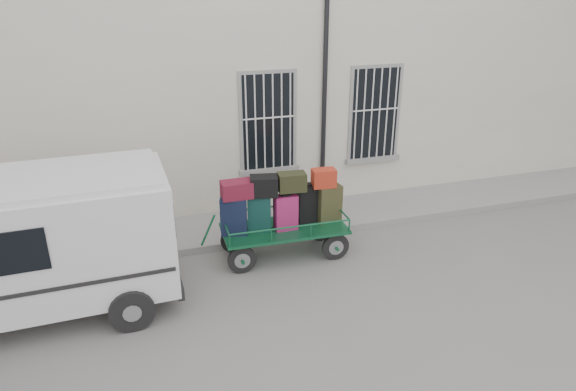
{
  "coord_description": "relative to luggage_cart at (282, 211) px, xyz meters",
  "views": [
    {
      "loc": [
        -3.43,
        -8.15,
        5.24
      ],
      "look_at": [
        -0.54,
        1.0,
        1.23
      ],
      "focal_mm": 32.0,
      "sensor_mm": 36.0,
      "label": 1
    }
  ],
  "objects": [
    {
      "name": "building",
      "position": [
        0.74,
        4.72,
        1.99
      ],
      "size": [
        24.0,
        5.15,
        6.0
      ],
      "color": "beige",
      "rests_on": "ground"
    },
    {
      "name": "luggage_cart",
      "position": [
        0.0,
        0.0,
        0.0
      ],
      "size": [
        2.95,
        1.2,
        1.81
      ],
      "rotation": [
        0.0,
        0.0,
        -0.03
      ],
      "color": "black",
      "rests_on": "ground"
    },
    {
      "name": "ground",
      "position": [
        0.74,
        -0.77,
        -1.01
      ],
      "size": [
        80.0,
        80.0,
        0.0
      ],
      "primitive_type": "plane",
      "color": "slate",
      "rests_on": "ground"
    },
    {
      "name": "van",
      "position": [
        -4.6,
        -0.66,
        0.38
      ],
      "size": [
        4.9,
        2.33,
        2.43
      ],
      "rotation": [
        0.0,
        0.0,
        0.03
      ],
      "color": "white",
      "rests_on": "ground"
    },
    {
      "name": "sidewalk",
      "position": [
        0.74,
        1.43,
        -0.93
      ],
      "size": [
        24.0,
        1.7,
        0.15
      ],
      "primitive_type": "cube",
      "color": "gray",
      "rests_on": "ground"
    }
  ]
}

